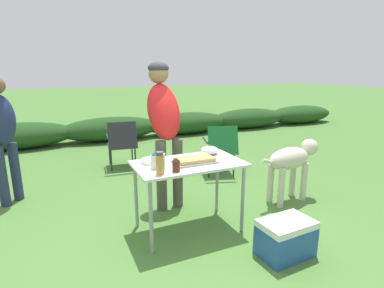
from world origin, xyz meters
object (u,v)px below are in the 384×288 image
food_tray (194,160)px  mixing_bowl (210,150)px  mayo_bottle (155,161)px  standing_person_in_olive_jacket (164,118)px  spice_jar (160,163)px  standing_person_in_red_jacket (2,130)px  folding_table (189,170)px  camp_chair_green_behind_table (122,142)px  cooler_box (286,238)px  bbq_sauce_bottle (176,165)px  paper_cup_stack (161,162)px  plate_stack (153,161)px  camp_chair_near_hedge (221,147)px  dog (292,161)px

food_tray → mixing_bowl: mixing_bowl is taller
mayo_bottle → standing_person_in_olive_jacket: (0.36, 0.73, 0.28)m
spice_jar → standing_person_in_red_jacket: bearing=128.7°
folding_table → mayo_bottle: size_ratio=6.66×
camp_chair_green_behind_table → cooler_box: 3.25m
standing_person_in_olive_jacket → bbq_sauce_bottle: bearing=-108.0°
folding_table → standing_person_in_olive_jacket: standing_person_in_olive_jacket is taller
bbq_sauce_bottle → standing_person_in_olive_jacket: standing_person_in_olive_jacket is taller
food_tray → mixing_bowl: (0.29, 0.22, 0.02)m
paper_cup_stack → standing_person_in_olive_jacket: (0.32, 0.81, 0.27)m
spice_jar → cooler_box: (0.98, -0.57, -0.67)m
food_tray → camp_chair_green_behind_table: 2.40m
plate_stack → standing_person_in_red_jacket: bearing=135.9°
folding_table → plate_stack: (-0.34, 0.13, 0.10)m
bbq_sauce_bottle → camp_chair_green_behind_table: (0.01, 2.54, -0.34)m
paper_cup_stack → standing_person_in_olive_jacket: size_ratio=0.09×
folding_table → mayo_bottle: (-0.37, -0.05, 0.16)m
standing_person_in_olive_jacket → camp_chair_green_behind_table: 1.77m
bbq_sauce_bottle → camp_chair_green_behind_table: bbq_sauce_bottle is taller
food_tray → spice_jar: (-0.43, -0.19, 0.08)m
plate_stack → camp_chair_green_behind_table: size_ratio=0.28×
mayo_bottle → mixing_bowl: bearing=18.6°
mayo_bottle → bbq_sauce_bottle: bearing=-47.4°
paper_cup_stack → cooler_box: (0.94, -0.67, -0.65)m
mixing_bowl → mayo_bottle: size_ratio=1.20×
paper_cup_stack → camp_chair_near_hedge: (1.48, 1.46, -0.35)m
plate_stack → food_tray: bearing=-23.0°
paper_cup_stack → mayo_bottle: 0.09m
paper_cup_stack → bbq_sauce_bottle: size_ratio=1.22×
camp_chair_green_behind_table → standing_person_in_olive_jacket: bearing=-77.7°
mayo_bottle → camp_chair_near_hedge: (1.52, 1.39, -0.35)m
standing_person_in_red_jacket → dog: 3.60m
spice_jar → dog: size_ratio=0.21×
mixing_bowl → camp_chair_green_behind_table: bearing=104.3°
standing_person_in_olive_jacket → dog: size_ratio=1.74×
paper_cup_stack → folding_table: bearing=20.6°
plate_stack → mayo_bottle: size_ratio=1.39×
folding_table → standing_person_in_red_jacket: 2.38m
food_tray → mixing_bowl: size_ratio=2.15×
camp_chair_near_hedge → cooler_box: (-0.54, -2.13, -0.30)m
food_tray → paper_cup_stack: bearing=-166.2°
mixing_bowl → standing_person_in_red_jacket: (-2.13, 1.35, 0.17)m
mixing_bowl → camp_chair_green_behind_table: (-0.55, 2.14, -0.32)m
dog → spice_jar: bearing=-85.8°
bbq_sauce_bottle → cooler_box: 1.19m
camp_chair_green_behind_table → mixing_bowl: bearing=-70.0°
mixing_bowl → bbq_sauce_bottle: (-0.56, -0.40, 0.02)m
mixing_bowl → mayo_bottle: (-0.71, -0.24, 0.03)m
camp_chair_near_hedge → cooler_box: camp_chair_near_hedge is taller
mayo_bottle → cooler_box: mayo_bottle is taller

